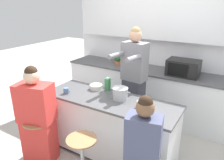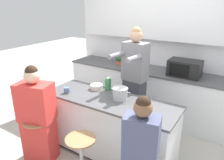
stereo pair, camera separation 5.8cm
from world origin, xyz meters
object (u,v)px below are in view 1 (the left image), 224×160
(bar_stool_center, at_px, (83,159))
(juice_carton, at_px, (108,84))
(cooking_pot, at_px, (120,94))
(banana_bunch, at_px, (149,116))
(fruit_bowl, at_px, (96,87))
(bar_stool_leftmost, at_px, (39,140))
(kitchen_island, at_px, (110,127))
(person_cooking, at_px, (134,85))
(person_wrapped_blanket, at_px, (37,119))
(coffee_cup_near, at_px, (66,91))
(microwave, at_px, (183,68))
(potted_plant, at_px, (118,58))
(coffee_cup_far, at_px, (140,104))

(bar_stool_center, distance_m, juice_carton, 1.10)
(cooking_pot, height_order, banana_bunch, cooking_pot)
(cooking_pot, xyz_separation_m, fruit_bowl, (-0.48, 0.13, -0.05))
(bar_stool_leftmost, distance_m, fruit_bowl, 1.08)
(bar_stool_leftmost, bearing_deg, kitchen_island, 39.58)
(person_cooking, relative_size, banana_bunch, 10.31)
(bar_stool_leftmost, height_order, juice_carton, juice_carton)
(person_wrapped_blanket, bearing_deg, coffee_cup_near, 55.57)
(microwave, bearing_deg, cooking_pot, -110.39)
(juice_carton, distance_m, microwave, 1.38)
(bar_stool_center, bearing_deg, kitchen_island, 90.00)
(bar_stool_center, xyz_separation_m, person_wrapped_blanket, (-0.77, 0.02, 0.32))
(cooking_pot, distance_m, juice_carton, 0.37)
(bar_stool_leftmost, xyz_separation_m, cooking_pot, (0.88, 0.69, 0.64))
(banana_bunch, distance_m, potted_plant, 2.10)
(bar_stool_center, relative_size, person_cooking, 0.35)
(banana_bunch, bearing_deg, bar_stool_center, -146.97)
(person_cooking, xyz_separation_m, cooking_pot, (0.06, -0.54, 0.08))
(person_cooking, bearing_deg, banana_bunch, -47.17)
(fruit_bowl, height_order, juice_carton, juice_carton)
(bar_stool_leftmost, distance_m, cooking_pot, 1.28)
(kitchen_island, distance_m, coffee_cup_near, 0.80)
(bar_stool_center, height_order, juice_carton, juice_carton)
(potted_plant, bearing_deg, coffee_cup_far, -51.83)
(fruit_bowl, bearing_deg, kitchen_island, -28.64)
(coffee_cup_far, bearing_deg, coffee_cup_near, -172.40)
(microwave, distance_m, potted_plant, 1.29)
(potted_plant, bearing_deg, microwave, -1.98)
(coffee_cup_near, height_order, banana_bunch, coffee_cup_near)
(bar_stool_leftmost, xyz_separation_m, juice_carton, (0.56, 0.87, 0.65))
(bar_stool_center, bearing_deg, bar_stool_leftmost, -179.90)
(kitchen_island, relative_size, person_wrapped_blanket, 1.36)
(fruit_bowl, bearing_deg, person_wrapped_blanket, -117.41)
(microwave, bearing_deg, bar_stool_center, -107.08)
(kitchen_island, distance_m, juice_carton, 0.62)
(banana_bunch, bearing_deg, coffee_cup_near, 178.29)
(coffee_cup_far, height_order, potted_plant, potted_plant)
(person_wrapped_blanket, relative_size, banana_bunch, 7.99)
(person_cooking, bearing_deg, person_wrapped_blanket, -118.12)
(coffee_cup_near, bearing_deg, banana_bunch, -1.71)
(kitchen_island, height_order, cooking_pot, cooking_pot)
(person_cooking, relative_size, juice_carton, 9.13)
(kitchen_island, bearing_deg, bar_stool_center, -90.00)
(cooking_pot, distance_m, coffee_cup_far, 0.34)
(fruit_bowl, distance_m, coffee_cup_near, 0.44)
(banana_bunch, relative_size, juice_carton, 0.89)
(bar_stool_leftmost, relative_size, microwave, 1.20)
(kitchen_island, xyz_separation_m, coffee_cup_near, (-0.62, -0.16, 0.48))
(person_wrapped_blanket, height_order, juice_carton, person_wrapped_blanket)
(fruit_bowl, distance_m, microwave, 1.53)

